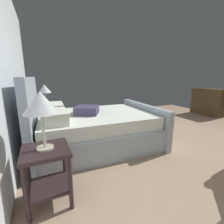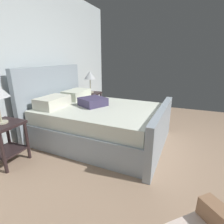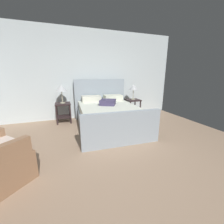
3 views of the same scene
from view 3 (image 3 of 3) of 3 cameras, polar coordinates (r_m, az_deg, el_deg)
The scene contains 7 objects.
ground_plane at distance 2.47m, azimuth 7.55°, elevation -20.63°, with size 5.76×5.93×0.02m, color tan.
wall_back at distance 4.90m, azimuth -8.41°, elevation 14.45°, with size 5.88×0.12×2.81m, color silver.
bed at distance 3.88m, azimuth -1.68°, elevation -1.12°, with size 1.75×2.28×1.28m.
nightstand_right at distance 4.96m, azimuth 8.37°, elevation 2.81°, with size 0.44×0.44×0.60m.
table_lamp_right at distance 4.88m, azimuth 8.64°, elevation 9.81°, with size 0.28×0.28×0.52m.
nightstand_left at distance 4.52m, azimuth -19.08°, elevation 0.96°, with size 0.44×0.44×0.60m.
table_lamp_left at distance 4.42m, azimuth -19.79°, elevation 9.08°, with size 0.32×0.32×0.56m.
Camera 3 is at (-0.95, -1.78, 1.42)m, focal length 22.64 mm.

